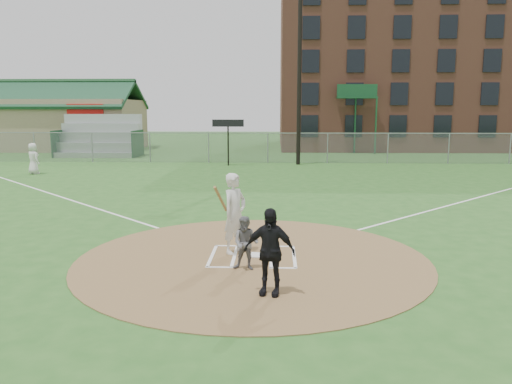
{
  "coord_description": "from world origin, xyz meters",
  "views": [
    {
      "loc": [
        0.54,
        -11.54,
        3.54
      ],
      "look_at": [
        0.0,
        2.0,
        1.3
      ],
      "focal_mm": 35.0,
      "sensor_mm": 36.0,
      "label": 1
    }
  ],
  "objects_px": {
    "ondeck_player": "(33,159)",
    "catcher": "(246,243)",
    "umpire": "(269,251)",
    "home_plate": "(258,255)",
    "batter_at_plate": "(235,213)"
  },
  "relations": [
    {
      "from": "catcher",
      "to": "ondeck_player",
      "type": "xyz_separation_m",
      "value": [
        -12.81,
        16.38,
        0.24
      ]
    },
    {
      "from": "batter_at_plate",
      "to": "catcher",
      "type": "bearing_deg",
      "value": -74.95
    },
    {
      "from": "home_plate",
      "to": "umpire",
      "type": "bearing_deg",
      "value": -83.11
    },
    {
      "from": "ondeck_player",
      "to": "batter_at_plate",
      "type": "height_order",
      "value": "batter_at_plate"
    },
    {
      "from": "ondeck_player",
      "to": "batter_at_plate",
      "type": "distance_m",
      "value": 19.55
    },
    {
      "from": "catcher",
      "to": "umpire",
      "type": "relative_size",
      "value": 0.71
    },
    {
      "from": "home_plate",
      "to": "umpire",
      "type": "relative_size",
      "value": 0.24
    },
    {
      "from": "ondeck_player",
      "to": "catcher",
      "type": "bearing_deg",
      "value": 164.54
    },
    {
      "from": "home_plate",
      "to": "umpire",
      "type": "distance_m",
      "value": 2.7
    },
    {
      "from": "umpire",
      "to": "batter_at_plate",
      "type": "xyz_separation_m",
      "value": [
        -0.9,
        2.8,
        0.15
      ]
    },
    {
      "from": "home_plate",
      "to": "batter_at_plate",
      "type": "relative_size",
      "value": 0.2
    },
    {
      "from": "umpire",
      "to": "batter_at_plate",
      "type": "distance_m",
      "value": 2.94
    },
    {
      "from": "umpire",
      "to": "ondeck_player",
      "type": "bearing_deg",
      "value": 139.42
    },
    {
      "from": "ondeck_player",
      "to": "umpire",
      "type": "bearing_deg",
      "value": 163.29
    },
    {
      "from": "umpire",
      "to": "batter_at_plate",
      "type": "bearing_deg",
      "value": 120.4
    }
  ]
}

